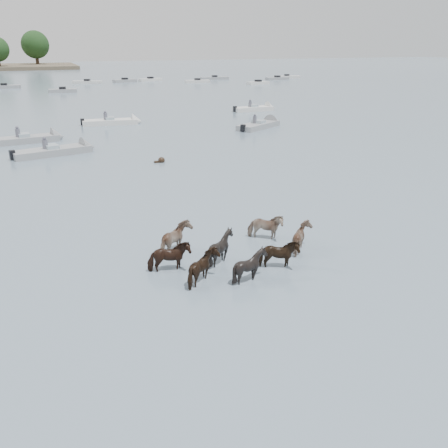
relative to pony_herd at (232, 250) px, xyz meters
name	(u,v)px	position (x,y,z in m)	size (l,w,h in m)	color
ground	(191,274)	(-1.64, -0.39, -0.46)	(400.00, 400.00, 0.00)	slate
pony_herd	(232,250)	(0.00, 0.00, 0.00)	(6.52, 4.49, 1.30)	black
swimming_pony	(161,161)	(1.46, 15.58, -0.36)	(0.72, 0.44, 0.44)	black
motorboat_a	(35,139)	(-6.06, 25.99, -0.24)	(5.82, 2.38, 1.92)	gray
motorboat_b	(63,150)	(-4.27, 20.67, -0.24)	(5.91, 2.90, 1.92)	gray
motorboat_c	(118,122)	(1.59, 32.11, -0.23)	(5.79, 2.24, 1.92)	silver
motorboat_d	(263,125)	(13.77, 25.50, -0.23)	(5.48, 4.21, 1.92)	gray
motorboat_e	(259,109)	(18.33, 35.84, -0.23)	(5.24, 1.73, 1.92)	silver
distant_flotilla	(54,85)	(-1.92, 77.94, -0.20)	(102.89, 24.97, 0.93)	silver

